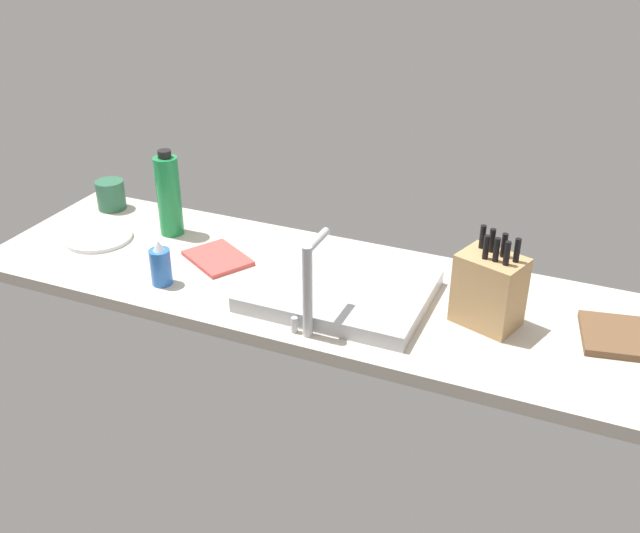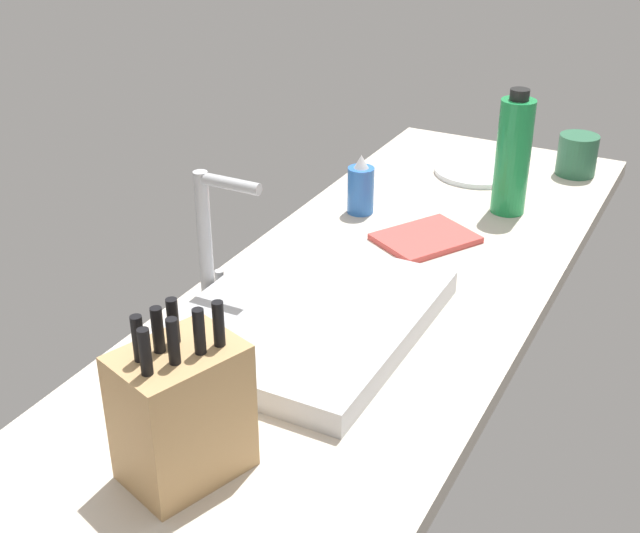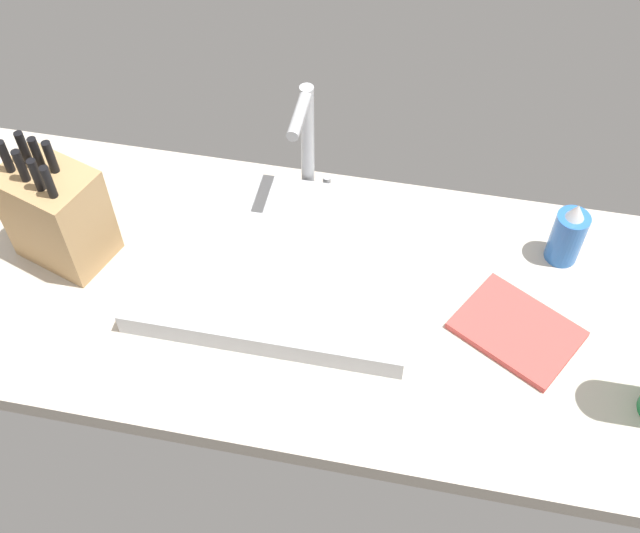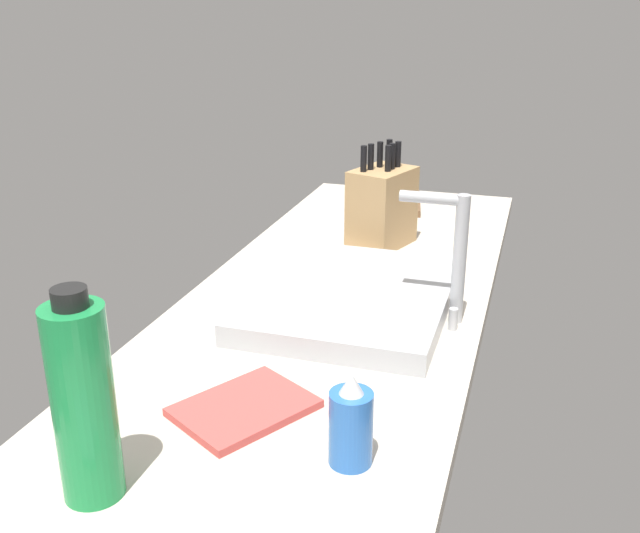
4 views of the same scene
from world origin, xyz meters
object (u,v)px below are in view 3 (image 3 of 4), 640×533
object	(u,v)px
soap_bottle	(568,235)
dish_towel	(517,330)
sink_basin	(282,262)
faucet	(307,138)
knife_block	(57,213)

from	to	relation	value
soap_bottle	dish_towel	world-z (taller)	soap_bottle
sink_basin	faucet	bearing A→B (deg)	87.90
knife_block	dish_towel	xyz separation A→B (cm)	(76.55, -2.44, -8.72)
soap_bottle	faucet	bearing A→B (deg)	172.49
sink_basin	dish_towel	bearing A→B (deg)	-7.77
sink_basin	knife_block	xyz separation A→B (cm)	(-37.08, -2.94, 7.30)
sink_basin	knife_block	bearing A→B (deg)	-175.46
faucet	dish_towel	size ratio (longest dim) A/B	1.29
sink_basin	faucet	world-z (taller)	faucet
knife_block	soap_bottle	bearing A→B (deg)	29.01
soap_bottle	dish_towel	bearing A→B (deg)	-111.46
knife_block	soap_bottle	size ratio (longest dim) A/B	1.87
faucet	dish_towel	distance (cm)	47.19
soap_bottle	knife_block	bearing A→B (deg)	-169.84
sink_basin	soap_bottle	xyz separation A→B (cm)	(46.30, 12.00, 3.44)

